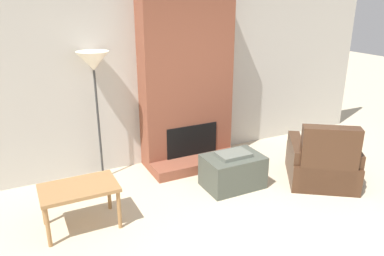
% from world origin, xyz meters
% --- Properties ---
extents(ground_plane, '(24.00, 24.00, 0.00)m').
position_xyz_m(ground_plane, '(0.00, 0.00, 0.00)').
color(ground_plane, beige).
extents(wall_back, '(7.06, 0.06, 2.60)m').
position_xyz_m(wall_back, '(0.00, 2.79, 1.30)').
color(wall_back, '#BCB7AD').
rests_on(wall_back, ground_plane).
extents(fireplace, '(1.40, 0.76, 2.60)m').
position_xyz_m(fireplace, '(0.00, 2.55, 1.23)').
color(fireplace, brown).
rests_on(fireplace, ground_plane).
extents(ottoman, '(0.78, 0.54, 0.50)m').
position_xyz_m(ottoman, '(0.18, 1.50, 0.23)').
color(ottoman, '#474C42').
rests_on(ottoman, ground_plane).
extents(armchair, '(1.27, 1.29, 0.91)m').
position_xyz_m(armchair, '(1.36, 1.06, 0.27)').
color(armchair, '#422819').
rests_on(armchair, ground_plane).
extents(side_table, '(0.83, 0.53, 0.50)m').
position_xyz_m(side_table, '(-1.85, 1.46, 0.44)').
color(side_table, '#9E7042').
rests_on(side_table, ground_plane).
extents(floor_lamp_left, '(0.43, 0.43, 1.80)m').
position_xyz_m(floor_lamp_left, '(-1.35, 2.54, 1.61)').
color(floor_lamp_left, '#333333').
rests_on(floor_lamp_left, ground_plane).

